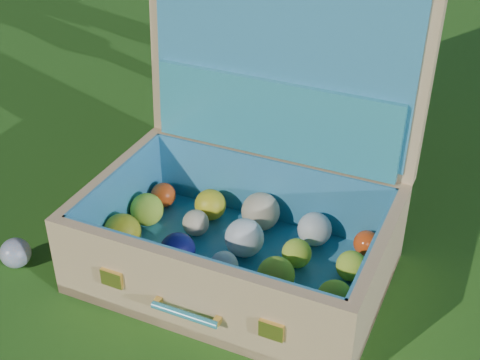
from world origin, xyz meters
name	(u,v)px	position (x,y,z in m)	size (l,w,h in m)	color
ground	(219,291)	(0.00, 0.00, 0.00)	(60.00, 60.00, 0.00)	#215114
stray_ball	(16,253)	(-0.47, 0.04, 0.04)	(0.07, 0.07, 0.07)	teal
suitcase	(250,189)	(0.05, 0.14, 0.18)	(0.78, 0.68, 0.63)	tan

